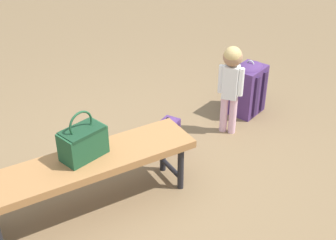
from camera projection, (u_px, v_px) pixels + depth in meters
ground_plane at (154, 181)px, 3.68m from camera, size 40.00×40.00×0.00m
park_bench at (88, 166)px, 3.20m from camera, size 1.63×0.55×0.45m
handbag at (83, 142)px, 3.14m from camera, size 0.35×0.24×0.37m
child_standing at (231, 77)px, 4.05m from camera, size 0.18×0.21×0.87m
backpack_large at (248, 87)px, 4.53m from camera, size 0.40×0.36×0.58m
backpack_small at (168, 133)px, 4.00m from camera, size 0.24×0.22×0.33m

